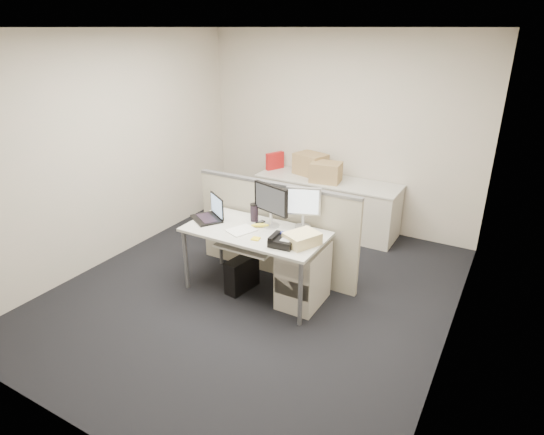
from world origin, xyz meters
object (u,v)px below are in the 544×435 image
Objects in this scene: desk at (255,236)px; desk_phone at (282,242)px; monitor_main at (271,206)px; laptop at (206,209)px.

desk is 0.47m from desk_phone.
desk is 3.22× the size of monitor_main.
laptop is at bearing 166.48° from desk_phone.
monitor_main reaches higher than laptop.
desk_phone is at bearing 23.66° from laptop.
laptop is (-0.62, -0.02, 0.20)m from desk.
desk_phone is (0.42, -0.18, 0.10)m from desk.
desk is 6.37× the size of desk_phone.
desk_phone is at bearing -23.20° from desk.
monitor_main reaches higher than desk.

